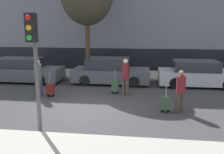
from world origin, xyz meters
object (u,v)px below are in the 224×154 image
object	(u,v)px
trolley_left	(51,89)
trolley_center	(115,86)
traffic_light	(34,50)
pedestrian_right	(181,89)
trolley_right	(166,103)
parked_car_1	(110,72)
parked_car_0	(21,71)
parked_bicycle	(111,68)
pedestrian_center	(125,75)
pedestrian_left	(38,76)
parked_car_2	(197,74)

from	to	relation	value
trolley_left	trolley_center	distance (m)	3.03
trolley_center	traffic_light	xyz separation A→B (m)	(-1.75, -4.84, 2.16)
trolley_center	traffic_light	bearing A→B (deg)	-109.92
trolley_center	pedestrian_right	xyz separation A→B (m)	(2.74, -2.30, 0.53)
trolley_right	parked_car_1	bearing A→B (deg)	120.76
parked_car_0	parked_bicycle	distance (m)	5.51
parked_car_1	pedestrian_center	size ratio (longest dim) A/B	2.50
pedestrian_left	trolley_center	world-z (taller)	pedestrian_left
parked_car_0	pedestrian_center	distance (m)	6.66
pedestrian_center	trolley_right	size ratio (longest dim) A/B	1.50
pedestrian_center	parked_car_2	bearing A→B (deg)	54.94
parked_bicycle	pedestrian_left	bearing A→B (deg)	-116.29
trolley_center	trolley_right	xyz separation A→B (m)	(2.20, -2.40, -0.02)
pedestrian_left	parked_bicycle	bearing A→B (deg)	-120.08
trolley_left	pedestrian_center	bearing A→B (deg)	11.82
parked_car_1	traffic_light	world-z (taller)	traffic_light
parked_car_2	pedestrian_right	bearing A→B (deg)	-108.33
pedestrian_right	parked_bicycle	bearing A→B (deg)	107.76
pedestrian_left	trolley_center	size ratio (longest dim) A/B	1.47
parked_car_2	trolley_center	bearing A→B (deg)	-152.49
parked_car_0	pedestrian_right	xyz separation A→B (m)	(8.51, -4.29, 0.25)
pedestrian_left	pedestrian_right	bearing A→B (deg)	163.85
parked_car_2	trolley_left	xyz separation A→B (m)	(-7.12, -3.12, -0.28)
parked_bicycle	parked_car_1	bearing A→B (deg)	-82.84
pedestrian_left	pedestrian_center	world-z (taller)	pedestrian_left
trolley_left	pedestrian_center	distance (m)	3.52
trolley_left	trolley_center	world-z (taller)	trolley_center
pedestrian_right	parked_bicycle	size ratio (longest dim) A/B	0.90
traffic_light	parked_bicycle	bearing A→B (deg)	84.13
pedestrian_right	trolley_center	bearing A→B (deg)	129.67
traffic_light	parked_car_0	bearing A→B (deg)	120.50
parked_car_1	trolley_center	distance (m)	2.27
pedestrian_center	parked_car_1	bearing A→B (deg)	135.61
pedestrian_center	parked_bicycle	bearing A→B (deg)	128.12
parked_car_2	parked_bicycle	size ratio (longest dim) A/B	2.38
parked_car_2	trolley_left	size ratio (longest dim) A/B	3.62
trolley_left	traffic_light	distance (m)	4.62
pedestrian_right	traffic_light	bearing A→B (deg)	-160.83
parked_bicycle	parked_car_0	bearing A→B (deg)	-154.46
trolley_right	traffic_light	distance (m)	5.12
pedestrian_right	trolley_right	distance (m)	0.77
traffic_light	parked_bicycle	size ratio (longest dim) A/B	2.00
pedestrian_center	pedestrian_right	size ratio (longest dim) A/B	1.07
pedestrian_left	trolley_right	size ratio (longest dim) A/B	1.50
parked_car_2	traffic_light	distance (m)	9.43
pedestrian_left	trolley_left	xyz separation A→B (m)	(0.55, 0.04, -0.61)
parked_car_0	parked_car_1	distance (m)	5.24
pedestrian_left	trolley_left	distance (m)	0.82
trolley_center	traffic_light	distance (m)	5.58
parked_car_0	trolley_right	size ratio (longest dim) A/B	4.07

